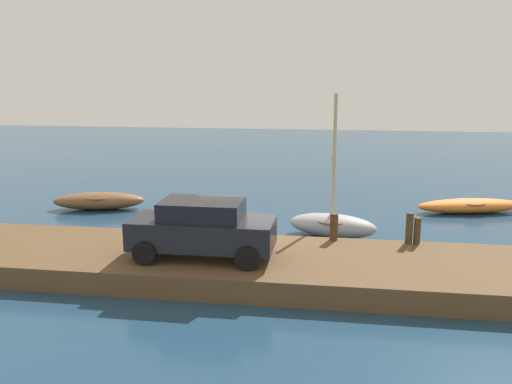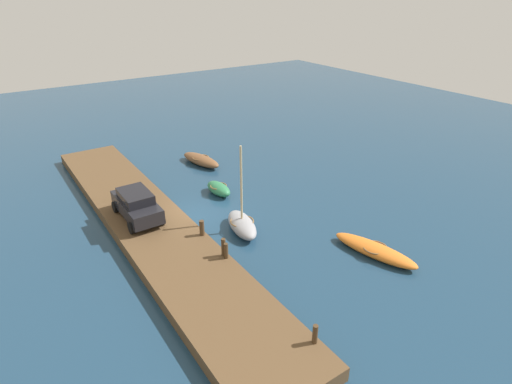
{
  "view_description": "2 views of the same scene",
  "coord_description": "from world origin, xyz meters",
  "px_view_note": "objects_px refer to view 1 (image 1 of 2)",
  "views": [
    {
      "loc": [
        2.87,
        -16.48,
        5.45
      ],
      "look_at": [
        -0.03,
        2.88,
        1.23
      ],
      "focal_mm": 36.77,
      "sensor_mm": 36.0,
      "label": 1
    },
    {
      "loc": [
        19.77,
        -8.89,
        12.2
      ],
      "look_at": [
        1.41,
        3.46,
        1.28
      ],
      "focal_mm": 29.35,
      "sensor_mm": 36.0,
      "label": 2
    }
  ],
  "objects_px": {
    "rowboat_orange": "(470,206)",
    "parked_car": "(203,228)",
    "rowboat_grey": "(332,224)",
    "mooring_post_mid_east": "(417,231)",
    "mooring_post_west": "(334,227)",
    "rowboat_brown": "(99,201)",
    "dinghy_green": "(210,213)",
    "mooring_post_mid_west": "(409,228)"
  },
  "relations": [
    {
      "from": "mooring_post_west",
      "to": "mooring_post_mid_east",
      "type": "relative_size",
      "value": 1.05
    },
    {
      "from": "rowboat_grey",
      "to": "mooring_post_mid_east",
      "type": "relative_size",
      "value": 6.27
    },
    {
      "from": "dinghy_green",
      "to": "parked_car",
      "type": "relative_size",
      "value": 0.58
    },
    {
      "from": "rowboat_grey",
      "to": "mooring_post_mid_east",
      "type": "height_order",
      "value": "rowboat_grey"
    },
    {
      "from": "dinghy_green",
      "to": "mooring_post_west",
      "type": "bearing_deg",
      "value": -40.48
    },
    {
      "from": "dinghy_green",
      "to": "mooring_post_mid_west",
      "type": "relative_size",
      "value": 2.43
    },
    {
      "from": "rowboat_orange",
      "to": "parked_car",
      "type": "xyz_separation_m",
      "value": [
        -9.19,
        -8.9,
        1.18
      ]
    },
    {
      "from": "rowboat_brown",
      "to": "mooring_post_west",
      "type": "xyz_separation_m",
      "value": [
        9.95,
        -5.01,
        0.68
      ]
    },
    {
      "from": "dinghy_green",
      "to": "rowboat_grey",
      "type": "bearing_deg",
      "value": -17.14
    },
    {
      "from": "parked_car",
      "to": "dinghy_green",
      "type": "bearing_deg",
      "value": 101.81
    },
    {
      "from": "rowboat_grey",
      "to": "rowboat_orange",
      "type": "bearing_deg",
      "value": 50.74
    },
    {
      "from": "mooring_post_west",
      "to": "mooring_post_mid_west",
      "type": "xyz_separation_m",
      "value": [
        2.23,
        0.0,
        0.05
      ]
    },
    {
      "from": "mooring_post_west",
      "to": "parked_car",
      "type": "xyz_separation_m",
      "value": [
        -3.56,
        -2.13,
        0.42
      ]
    },
    {
      "from": "parked_car",
      "to": "mooring_post_mid_east",
      "type": "bearing_deg",
      "value": 19.51
    },
    {
      "from": "dinghy_green",
      "to": "rowboat_orange",
      "type": "relative_size",
      "value": 0.49
    },
    {
      "from": "dinghy_green",
      "to": "rowboat_orange",
      "type": "height_order",
      "value": "dinghy_green"
    },
    {
      "from": "rowboat_brown",
      "to": "mooring_post_mid_east",
      "type": "height_order",
      "value": "mooring_post_mid_east"
    },
    {
      "from": "dinghy_green",
      "to": "mooring_post_mid_west",
      "type": "distance_m",
      "value": 7.91
    },
    {
      "from": "dinghy_green",
      "to": "rowboat_grey",
      "type": "relative_size",
      "value": 0.46
    },
    {
      "from": "rowboat_orange",
      "to": "mooring_post_west",
      "type": "bearing_deg",
      "value": -143.02
    },
    {
      "from": "dinghy_green",
      "to": "mooring_post_mid_west",
      "type": "bearing_deg",
      "value": -30.6
    },
    {
      "from": "mooring_post_west",
      "to": "rowboat_brown",
      "type": "bearing_deg",
      "value": 153.26
    },
    {
      "from": "mooring_post_mid_west",
      "to": "rowboat_grey",
      "type": "bearing_deg",
      "value": 132.78
    },
    {
      "from": "rowboat_orange",
      "to": "parked_car",
      "type": "distance_m",
      "value": 12.84
    },
    {
      "from": "rowboat_orange",
      "to": "mooring_post_mid_east",
      "type": "bearing_deg",
      "value": -128.34
    },
    {
      "from": "rowboat_orange",
      "to": "rowboat_grey",
      "type": "bearing_deg",
      "value": -156.02
    },
    {
      "from": "dinghy_green",
      "to": "rowboat_brown",
      "type": "relative_size",
      "value": 0.57
    },
    {
      "from": "parked_car",
      "to": "rowboat_brown",
      "type": "bearing_deg",
      "value": 131.87
    },
    {
      "from": "dinghy_green",
      "to": "mooring_post_west",
      "type": "distance_m",
      "value": 6.02
    },
    {
      "from": "dinghy_green",
      "to": "rowboat_brown",
      "type": "height_order",
      "value": "dinghy_green"
    },
    {
      "from": "mooring_post_west",
      "to": "mooring_post_mid_east",
      "type": "distance_m",
      "value": 2.46
    },
    {
      "from": "parked_car",
      "to": "mooring_post_mid_west",
      "type": "bearing_deg",
      "value": 20.24
    },
    {
      "from": "rowboat_orange",
      "to": "mooring_post_mid_west",
      "type": "relative_size",
      "value": 4.96
    },
    {
      "from": "mooring_post_mid_west",
      "to": "mooring_post_west",
      "type": "bearing_deg",
      "value": 180.0
    },
    {
      "from": "rowboat_brown",
      "to": "parked_car",
      "type": "height_order",
      "value": "parked_car"
    },
    {
      "from": "dinghy_green",
      "to": "mooring_post_west",
      "type": "height_order",
      "value": "mooring_post_west"
    },
    {
      "from": "rowboat_orange",
      "to": "mooring_post_west",
      "type": "height_order",
      "value": "mooring_post_west"
    },
    {
      "from": "mooring_post_west",
      "to": "rowboat_orange",
      "type": "bearing_deg",
      "value": 50.29
    },
    {
      "from": "rowboat_orange",
      "to": "mooring_post_mid_west",
      "type": "height_order",
      "value": "mooring_post_mid_west"
    },
    {
      "from": "dinghy_green",
      "to": "rowboat_brown",
      "type": "bearing_deg",
      "value": 161.92
    },
    {
      "from": "dinghy_green",
      "to": "mooring_post_mid_west",
      "type": "height_order",
      "value": "mooring_post_mid_west"
    },
    {
      "from": "rowboat_brown",
      "to": "parked_car",
      "type": "relative_size",
      "value": 1.02
    }
  ]
}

